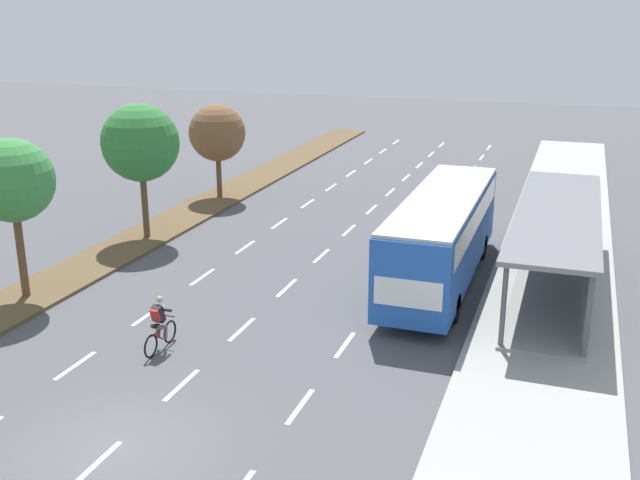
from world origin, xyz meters
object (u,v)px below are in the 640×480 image
Objects in this scene: cyclist at (160,326)px; median_tree_second at (12,181)px; median_tree_fourth at (217,133)px; bus at (442,230)px; median_tree_third at (140,143)px; bus_shelter at (563,241)px.

cyclist is 7.84m from median_tree_second.
bus is at bearing -32.77° from median_tree_fourth.
median_tree_second is at bearing -154.58° from bus.
cyclist is at bearing -68.90° from median_tree_fourth.
bus is 15.27m from median_tree_second.
median_tree_fourth reaches higher than cyclist.
bus reaches higher than cyclist.
median_tree_second is 1.14× the size of median_tree_fourth.
bus is 13.65m from median_tree_third.
bus is at bearing 50.90° from cyclist.
median_tree_third is at bearing 123.79° from cyclist.
median_tree_third reaches higher than cyclist.
median_tree_fourth is (-6.67, 17.30, 2.77)m from cyclist.
median_tree_second is at bearing -90.12° from median_tree_fourth.
median_tree_fourth is (-17.89, 8.06, 1.69)m from bus_shelter.
median_tree_fourth is at bearing 147.23° from bus.
median_tree_fourth reaches higher than bus.
cyclist is at bearing -140.54° from bus_shelter.
cyclist is 0.32× the size of median_tree_second.
median_tree_second reaches higher than cyclist.
bus is at bearing -4.85° from median_tree_third.
bus is (-4.28, -0.70, 0.20)m from bus_shelter.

